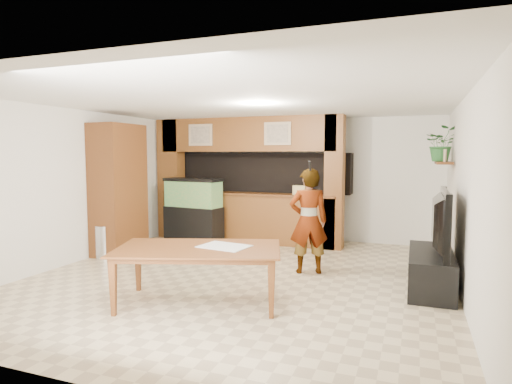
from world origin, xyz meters
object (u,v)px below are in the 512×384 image
at_px(aquarium, 194,212).
at_px(dining_table, 198,276).
at_px(pantry_cabinet, 119,190).
at_px(person, 308,221).
at_px(television, 432,221).

bearing_deg(aquarium, dining_table, -53.36).
bearing_deg(pantry_cabinet, aquarium, 57.91).
xyz_separation_m(person, dining_table, (-0.93, -1.86, -0.46)).
xyz_separation_m(pantry_cabinet, dining_table, (2.66, -1.90, -0.84)).
bearing_deg(person, dining_table, 41.06).
bearing_deg(pantry_cabinet, person, -0.72).
height_order(person, dining_table, person).
relative_size(person, dining_table, 0.82).
relative_size(pantry_cabinet, person, 1.47).
bearing_deg(television, dining_table, 122.21).
distance_m(aquarium, dining_table, 3.72).
height_order(television, dining_table, television).
bearing_deg(person, aquarium, -48.64).
distance_m(aquarium, television, 4.80).
relative_size(television, person, 0.91).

